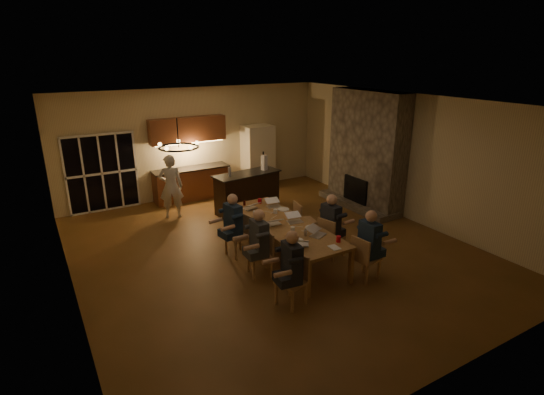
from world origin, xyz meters
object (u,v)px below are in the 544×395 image
Objects in this scene: chair_left_mid at (260,254)px; mug_front at (293,229)px; mug_mid at (275,211)px; chair_right_far at (305,220)px; bar_blender at (264,163)px; dining_table at (284,240)px; person_left_near at (292,269)px; bar_island at (247,192)px; chair_right_mid at (332,237)px; laptop_d at (295,217)px; chandelier at (179,147)px; laptop_a at (300,239)px; chair_left_far at (238,236)px; standing_person at (171,186)px; laptop_f at (274,202)px; refrigerator at (258,157)px; laptop_e at (250,204)px; mug_back at (255,213)px; redcup_mid at (256,217)px; person_right_mid at (331,226)px; chair_left_near at (291,282)px; laptop_c at (273,219)px; laptop_b at (318,230)px; redcup_far at (260,201)px; person_left_far at (233,225)px; redcup_near at (338,239)px; plate_near at (312,228)px; plate_far at (283,209)px; chair_right_near at (366,258)px; bar_bottle at (230,172)px; plate_left at (297,240)px; can_silver at (305,233)px; person_right_near at (369,245)px; can_cola at (244,203)px.

chair_left_mid is 8.90× the size of mug_front.
chair_right_far is at bearing -4.63° from mug_mid.
chair_left_mid is 2.15× the size of bar_blender.
mug_mid is at bearing 76.49° from dining_table.
bar_blender is (2.00, 4.48, 0.60)m from person_left_near.
bar_island reaches higher than chair_right_mid.
laptop_d is (1.07, 0.40, 0.42)m from chair_left_mid.
chandelier is 1.95× the size of laptop_a.
chair_left_far is 0.53× the size of standing_person.
refrigerator is at bearing 75.62° from laptop_f.
laptop_f is at bearing 146.23° from laptop_e.
redcup_mid reaches higher than mug_back.
person_right_mid is 1.29m from mug_mid.
chair_left_near is at bearing 80.70° from laptop_a.
laptop_b is at bearing 120.97° from laptop_c.
person_left_far is at bearing -144.25° from redcup_far.
redcup_near reaches higher than plate_near.
laptop_b is 1.19× the size of plate_far.
plate_far is at bearing 87.26° from plate_near.
standing_person reaches higher than laptop_c.
redcup_mid is at bearing 23.11° from chair_right_near.
person_right_mid reaches higher than chair_right_far.
refrigerator is 1.09× the size of bar_island.
chandelier is 4.48m from bar_bottle.
chair_left_near is 0.64× the size of person_left_near.
redcup_far is at bearing 4.83° from chair_right_near.
redcup_near is at bearing -33.78° from plate_left.
laptop_b is at bearing -0.22° from plate_left.
refrigerator is 5.33m from mug_front.
mug_back is (-0.55, 0.77, -0.06)m from laptop_d.
refrigerator is 5.11m from person_right_mid.
chandelier is at bearing -140.12° from chair_left_near.
chair_left_mid reaches higher than plate_left.
person_right_mid is 1.28m from laptop_a.
chandelier is at bearing 178.02° from can_silver.
bar_blender reaches higher than mug_mid.
person_left_near is 5.08× the size of plate_near.
redcup_near is (0.40, -1.29, 0.44)m from dining_table.
mug_front is at bearing -92.45° from bar_bottle.
standing_person is (-0.51, 2.87, 0.40)m from chair_left_far.
laptop_d is 0.95m from plate_left.
chair_left_mid is at bearing -120.31° from laptop_f.
dining_table is 1.01m from chair_right_mid.
laptop_d is 0.65m from mug_mid.
mug_front is at bearing -113.42° from plate_far.
laptop_d is (-0.68, -0.58, 0.42)m from chair_right_far.
person_right_near is 0.82× the size of standing_person.
refrigerator is at bearing 56.55° from can_cola.
laptop_a is at bearing 64.52° from person_right_near.
redcup_far is (-0.76, 0.81, 0.37)m from chair_right_far.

